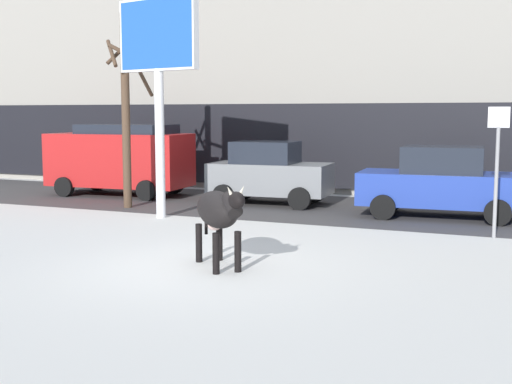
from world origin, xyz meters
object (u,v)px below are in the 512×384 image
at_px(car_grey_hatchback, 269,173).
at_px(bare_tree_left_lot, 126,105).
at_px(cow_black, 219,212).
at_px(car_red_van, 120,157).
at_px(billboard, 158,48).
at_px(car_blue_sedan, 442,183).
at_px(street_sign, 497,161).

height_order(car_grey_hatchback, bare_tree_left_lot, bare_tree_left_lot).
distance_m(cow_black, bare_tree_left_lot, 8.21).
xyz_separation_m(cow_black, car_red_van, (-7.52, 7.98, 0.25)).
distance_m(billboard, bare_tree_left_lot, 2.58).
xyz_separation_m(billboard, bare_tree_left_lot, (-1.81, 1.21, -1.39)).
height_order(cow_black, car_red_van, car_red_van).
bearing_deg(billboard, cow_black, -48.92).
relative_size(billboard, bare_tree_left_lot, 1.02).
xyz_separation_m(cow_black, bare_tree_left_lot, (-5.67, 5.63, 1.93)).
bearing_deg(car_blue_sedan, car_grey_hatchback, 173.38).
bearing_deg(car_grey_hatchback, billboard, -115.13).
bearing_deg(street_sign, car_blue_sedan, 119.95).
bearing_deg(street_sign, car_red_van, 164.83).
bearing_deg(car_red_van, car_blue_sedan, -3.80).
xyz_separation_m(billboard, car_blue_sedan, (6.66, 2.88, -3.41)).
relative_size(billboard, car_blue_sedan, 1.29).
bearing_deg(cow_black, bare_tree_left_lot, 135.20).
distance_m(billboard, car_grey_hatchback, 5.11).
height_order(car_grey_hatchback, car_blue_sedan, car_grey_hatchback).
bearing_deg(cow_black, street_sign, 48.42).
bearing_deg(billboard, car_red_van, 135.83).
relative_size(car_blue_sedan, street_sign, 1.53).
height_order(cow_black, billboard, billboard).
height_order(billboard, car_grey_hatchback, billboard).
xyz_separation_m(car_grey_hatchback, bare_tree_left_lot, (-3.44, -2.26, 1.99)).
relative_size(cow_black, car_grey_hatchback, 0.45).
bearing_deg(car_blue_sedan, bare_tree_left_lot, -168.82).
relative_size(car_grey_hatchback, bare_tree_left_lot, 0.66).
relative_size(car_red_van, street_sign, 1.67).
distance_m(cow_black, car_blue_sedan, 7.82).
bearing_deg(car_red_van, billboard, -44.17).
relative_size(car_red_van, car_grey_hatchback, 1.31).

